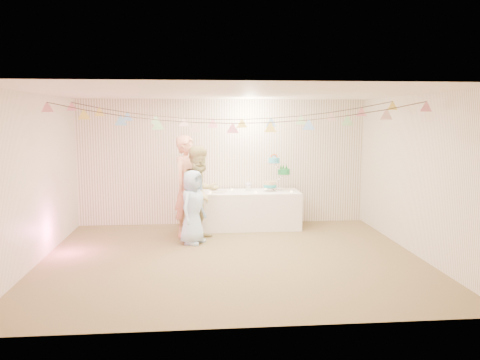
{
  "coord_description": "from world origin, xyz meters",
  "views": [
    {
      "loc": [
        -0.51,
        -7.22,
        2.24
      ],
      "look_at": [
        0.2,
        0.8,
        1.15
      ],
      "focal_mm": 35.0,
      "sensor_mm": 36.0,
      "label": 1
    }
  ],
  "objects": [
    {
      "name": "tealight_2",
      "position": [
        0.6,
        1.81,
        0.76
      ],
      "size": [
        0.04,
        0.04,
        0.03
      ],
      "primitive_type": "cylinder",
      "color": "#FFD88C",
      "rests_on": "table"
    },
    {
      "name": "cake_stand",
      "position": [
        1.05,
        2.08,
        1.1
      ],
      "size": [
        0.62,
        0.37,
        0.7
      ],
      "primitive_type": null,
      "color": "silver",
      "rests_on": "table"
    },
    {
      "name": "bunting_front",
      "position": [
        0.0,
        -0.2,
        2.32
      ],
      "size": [
        5.6,
        0.9,
        0.36
      ],
      "primitive_type": null,
      "color": "#72A5E5",
      "rests_on": "ceiling"
    },
    {
      "name": "front_wall",
      "position": [
        0.0,
        -2.5,
        1.3
      ],
      "size": [
        6.0,
        6.0,
        0.0
      ],
      "primitive_type": "plane",
      "color": "white",
      "rests_on": "ground"
    },
    {
      "name": "bunting_back",
      "position": [
        0.0,
        1.1,
        2.35
      ],
      "size": [
        5.6,
        1.1,
        0.4
      ],
      "primitive_type": null,
      "color": "pink",
      "rests_on": "ceiling"
    },
    {
      "name": "person_adult_b",
      "position": [
        -0.49,
        1.24,
        0.86
      ],
      "size": [
        1.06,
        1.04,
        1.72
      ],
      "primitive_type": "imported",
      "rotation": [
        0.0,
        0.0,
        0.71
      ],
      "color": "#C7BA7A",
      "rests_on": "floor"
    },
    {
      "name": "left_wall",
      "position": [
        -3.0,
        0.0,
        1.3
      ],
      "size": [
        5.0,
        5.0,
        0.0
      ],
      "primitive_type": "plane",
      "color": "white",
      "rests_on": "ground"
    },
    {
      "name": "tealight_1",
      "position": [
        0.15,
        2.21,
        0.76
      ],
      "size": [
        0.04,
        0.04,
        0.03
      ],
      "primitive_type": "cylinder",
      "color": "#FFD88C",
      "rests_on": "table"
    },
    {
      "name": "cake_bottom",
      "position": [
        0.9,
        2.02,
        0.84
      ],
      "size": [
        0.31,
        0.31,
        0.15
      ],
      "primitive_type": null,
      "color": "#25AFAA",
      "rests_on": "cake_stand"
    },
    {
      "name": "tealight_0",
      "position": [
        -0.3,
        1.88,
        0.76
      ],
      "size": [
        0.04,
        0.04,
        0.03
      ],
      "primitive_type": "cylinder",
      "color": "#FFD88C",
      "rests_on": "table"
    },
    {
      "name": "platter",
      "position": [
        -0.11,
        1.98,
        0.76
      ],
      "size": [
        0.32,
        0.32,
        0.02
      ],
      "primitive_type": "cylinder",
      "color": "white",
      "rests_on": "table"
    },
    {
      "name": "back_wall",
      "position": [
        0.0,
        2.5,
        1.3
      ],
      "size": [
        6.0,
        6.0,
        0.0
      ],
      "primitive_type": "plane",
      "color": "white",
      "rests_on": "ground"
    },
    {
      "name": "right_wall",
      "position": [
        3.0,
        0.0,
        1.3
      ],
      "size": [
        5.0,
        5.0,
        0.0
      ],
      "primitive_type": "plane",
      "color": "white",
      "rests_on": "ground"
    },
    {
      "name": "tealight_3",
      "position": [
        0.85,
        2.25,
        0.76
      ],
      "size": [
        0.04,
        0.04,
        0.03
      ],
      "primitive_type": "cylinder",
      "color": "#FFD88C",
      "rests_on": "table"
    },
    {
      "name": "floor",
      "position": [
        0.0,
        0.0,
        0.0
      ],
      "size": [
        6.0,
        6.0,
        0.0
      ],
      "primitive_type": "plane",
      "color": "brown",
      "rests_on": "ground"
    },
    {
      "name": "cake_middle",
      "position": [
        1.23,
        2.17,
        1.11
      ],
      "size": [
        0.27,
        0.27,
        0.22
      ],
      "primitive_type": null,
      "color": "#1D8740",
      "rests_on": "cake_stand"
    },
    {
      "name": "ceiling",
      "position": [
        0.0,
        0.0,
        2.6
      ],
      "size": [
        6.0,
        6.0,
        0.0
      ],
      "primitive_type": "plane",
      "color": "silver",
      "rests_on": "ground"
    },
    {
      "name": "posy",
      "position": [
        0.48,
        2.08,
        0.84
      ],
      "size": [
        0.15,
        0.15,
        0.17
      ],
      "primitive_type": null,
      "color": "white",
      "rests_on": "table"
    },
    {
      "name": "person_adult_a",
      "position": [
        -0.72,
        1.5,
        0.95
      ],
      "size": [
        0.77,
        0.83,
        1.9
      ],
      "primitive_type": "imported",
      "rotation": [
        0.0,
        0.0,
        0.95
      ],
      "color": "#EB9E7A",
      "rests_on": "floor"
    },
    {
      "name": "table",
      "position": [
        0.5,
        2.03,
        0.37
      ],
      "size": [
        2.0,
        0.8,
        0.75
      ],
      "primitive_type": "cube",
      "color": "white",
      "rests_on": "floor"
    },
    {
      "name": "cake_top_tier",
      "position": [
        0.99,
        2.05,
        1.38
      ],
      "size": [
        0.25,
        0.25,
        0.19
      ],
      "primitive_type": null,
      "color": "#3FAAC6",
      "rests_on": "cake_stand"
    },
    {
      "name": "tealight_4",
      "position": [
        1.32,
        1.85,
        0.76
      ],
      "size": [
        0.04,
        0.04,
        0.03
      ],
      "primitive_type": "cylinder",
      "color": "#FFD88C",
      "rests_on": "table"
    },
    {
      "name": "person_child",
      "position": [
        -0.63,
        0.94,
        0.66
      ],
      "size": [
        0.68,
        0.77,
        1.31
      ],
      "primitive_type": "imported",
      "rotation": [
        0.0,
        0.0,
        1.05
      ],
      "color": "#B4D9FF",
      "rests_on": "floor"
    }
  ]
}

